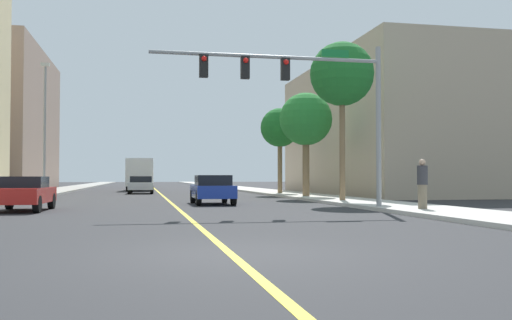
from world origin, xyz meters
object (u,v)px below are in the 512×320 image
(traffic_signal_mast, at_px, (305,87))
(delivery_truck, at_px, (140,174))
(palm_near, at_px, (342,75))
(palm_mid, at_px, (306,120))
(car_red, at_px, (23,193))
(pedestrian, at_px, (422,184))
(car_silver, at_px, (141,184))
(palm_far, at_px, (280,128))
(street_lamp, at_px, (45,122))
(car_blue, at_px, (212,189))

(traffic_signal_mast, relative_size, delivery_truck, 1.16)
(traffic_signal_mast, xyz_separation_m, palm_near, (3.66, 5.90, 1.66))
(traffic_signal_mast, bearing_deg, delivery_truck, 100.47)
(palm_mid, distance_m, car_red, 17.97)
(traffic_signal_mast, relative_size, palm_mid, 1.42)
(delivery_truck, bearing_deg, pedestrian, -72.69)
(palm_mid, bearing_deg, car_red, -144.70)
(palm_near, bearing_deg, palm_mid, 89.49)
(car_silver, xyz_separation_m, pedestrian, (9.94, -26.18, 0.34))
(palm_mid, height_order, palm_far, palm_mid)
(street_lamp, xyz_separation_m, palm_far, (16.08, 0.38, -0.11))
(palm_mid, height_order, car_blue, palm_mid)
(car_silver, relative_size, pedestrian, 2.27)
(traffic_signal_mast, relative_size, palm_far, 1.46)
(traffic_signal_mast, height_order, pedestrian, traffic_signal_mast)
(pedestrian, bearing_deg, palm_far, 112.96)
(palm_near, distance_m, car_silver, 21.58)
(palm_far, bearing_deg, car_red, -130.71)
(car_red, distance_m, delivery_truck, 31.59)
(car_silver, xyz_separation_m, delivery_truck, (-0.07, 9.25, 0.88))
(car_blue, bearing_deg, palm_near, -1.84)
(street_lamp, bearing_deg, palm_mid, -20.71)
(palm_near, relative_size, palm_far, 1.29)
(traffic_signal_mast, distance_m, car_silver, 25.36)
(palm_near, bearing_deg, delivery_truck, 109.62)
(palm_far, height_order, car_silver, palm_far)
(traffic_signal_mast, xyz_separation_m, delivery_truck, (-6.19, 33.53, -3.14))
(palm_far, distance_m, car_silver, 11.96)
(delivery_truck, relative_size, pedestrian, 4.32)
(traffic_signal_mast, xyz_separation_m, car_blue, (-2.80, 6.07, -4.01))
(palm_near, bearing_deg, car_silver, 118.00)
(palm_far, bearing_deg, delivery_truck, 123.94)
(palm_near, xyz_separation_m, pedestrian, (0.16, -7.80, -5.34))
(palm_mid, bearing_deg, palm_far, 90.14)
(palm_near, bearing_deg, traffic_signal_mast, -121.81)
(street_lamp, height_order, car_blue, street_lamp)
(palm_mid, distance_m, delivery_truck, 23.59)
(car_blue, bearing_deg, traffic_signal_mast, -65.51)
(car_silver, bearing_deg, palm_mid, -48.79)
(car_blue, bearing_deg, palm_mid, 43.73)
(traffic_signal_mast, distance_m, delivery_truck, 34.24)
(traffic_signal_mast, relative_size, pedestrian, 5.00)
(palm_far, bearing_deg, pedestrian, -89.67)
(palm_mid, relative_size, car_blue, 1.64)
(car_red, relative_size, pedestrian, 2.19)
(palm_far, bearing_deg, traffic_signal_mast, -101.11)
(car_red, bearing_deg, palm_mid, -143.00)
(street_lamp, distance_m, car_silver, 9.54)
(palm_mid, relative_size, pedestrian, 3.51)
(street_lamp, distance_m, delivery_truck, 16.64)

